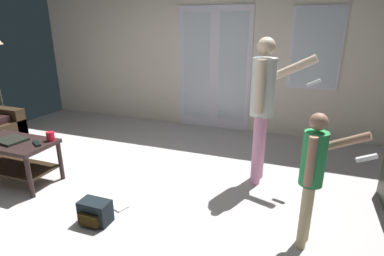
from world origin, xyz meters
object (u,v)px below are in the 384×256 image
object	(u,v)px
coffee_table	(15,153)
laptop_closed	(11,140)
cup_by_laptop	(50,136)
tv_remote_black	(37,143)
backpack	(95,212)
person_child	(314,170)
loose_keyboard	(111,201)
person_adult	(264,99)

from	to	relation	value
coffee_table	laptop_closed	bearing A→B (deg)	-148.93
coffee_table	cup_by_laptop	world-z (taller)	cup_by_laptop
tv_remote_black	backpack	bearing A→B (deg)	10.53
person_child	laptop_closed	world-z (taller)	person_child
coffee_table	tv_remote_black	world-z (taller)	tv_remote_black
backpack	person_child	bearing A→B (deg)	11.54
person_child	tv_remote_black	size ratio (longest dim) A/B	6.61
coffee_table	loose_keyboard	distance (m)	1.30
coffee_table	person_child	world-z (taller)	person_child
coffee_table	laptop_closed	xyz separation A→B (m)	(-0.01, -0.01, 0.15)
laptop_closed	tv_remote_black	bearing A→B (deg)	12.73
loose_keyboard	cup_by_laptop	world-z (taller)	cup_by_laptop
loose_keyboard	tv_remote_black	distance (m)	1.05
coffee_table	loose_keyboard	size ratio (longest dim) A/B	2.00
person_adult	tv_remote_black	world-z (taller)	person_adult
person_adult	cup_by_laptop	bearing A→B (deg)	-159.56
cup_by_laptop	coffee_table	bearing A→B (deg)	-156.53
laptop_closed	cup_by_laptop	xyz separation A→B (m)	(0.40, 0.17, 0.04)
tv_remote_black	person_adult	bearing A→B (deg)	54.17
backpack	laptop_closed	distance (m)	1.43
loose_keyboard	person_adult	bearing A→B (deg)	36.81
person_adult	cup_by_laptop	xyz separation A→B (m)	(-2.21, -0.82, -0.42)
person_child	cup_by_laptop	size ratio (longest dim) A/B	11.09
person_adult	tv_remote_black	distance (m)	2.50
person_child	laptop_closed	size ratio (longest dim) A/B	3.69
person_child	backpack	bearing A→B (deg)	-168.46
coffee_table	laptop_closed	distance (m)	0.15
laptop_closed	tv_remote_black	size ratio (longest dim) A/B	1.79
person_adult	person_child	world-z (taller)	person_adult
backpack	tv_remote_black	size ratio (longest dim) A/B	1.65
cup_by_laptop	laptop_closed	bearing A→B (deg)	-156.26
person_adult	tv_remote_black	bearing A→B (deg)	-156.77
loose_keyboard	tv_remote_black	xyz separation A→B (m)	(-0.92, 0.03, 0.50)
backpack	cup_by_laptop	size ratio (longest dim) A/B	2.77
person_adult	cup_by_laptop	world-z (taller)	person_adult
loose_keyboard	cup_by_laptop	xyz separation A→B (m)	(-0.87, 0.18, 0.54)
coffee_table	loose_keyboard	xyz separation A→B (m)	(1.25, -0.01, -0.35)
coffee_table	tv_remote_black	bearing A→B (deg)	3.29
backpack	loose_keyboard	size ratio (longest dim) A/B	0.61
coffee_table	backpack	distance (m)	1.39
loose_keyboard	laptop_closed	distance (m)	1.36
backpack	cup_by_laptop	xyz separation A→B (m)	(-0.93, 0.52, 0.44)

